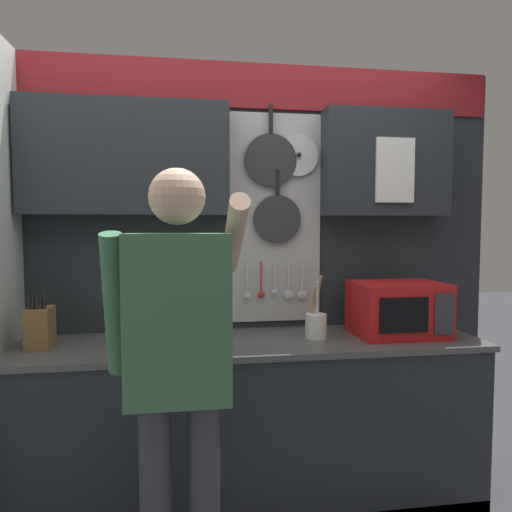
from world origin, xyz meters
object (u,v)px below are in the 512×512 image
utensil_crock (316,324)px  person (179,352)px  microwave (398,309)px  knife_block (40,327)px

utensil_crock → person: (-0.70, -0.61, 0.04)m
utensil_crock → person: person is taller
microwave → person: size_ratio=0.28×
person → microwave: bearing=27.6°
person → knife_block: bearing=137.9°
knife_block → utensil_crock: (1.37, 0.00, -0.03)m
utensil_crock → knife_block: bearing=-179.9°
knife_block → person: person is taller
knife_block → utensil_crock: bearing=0.1°
microwave → utensil_crock: 0.46m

